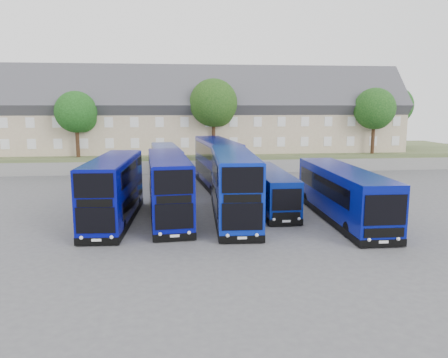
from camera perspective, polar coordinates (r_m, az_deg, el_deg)
ground at (r=28.70m, az=-1.15°, el=-6.54°), size 120.00×120.00×0.00m
retaining_wall at (r=52.03m, az=-3.41°, el=1.58°), size 70.00×0.40×1.50m
earth_bank at (r=61.91m, az=-3.85°, el=3.08°), size 80.00×20.00×2.00m
terrace_row at (r=57.53m, az=-3.75°, el=8.18°), size 54.00×10.40×11.20m
dd_front_left at (r=30.93m, az=-14.22°, el=-1.54°), size 3.07×11.19×4.40m
dd_front_mid at (r=31.02m, az=-7.25°, el=-1.22°), size 3.44×11.41×4.47m
dd_front_right at (r=30.74m, az=1.25°, el=-1.02°), size 3.20×11.95×4.71m
dd_rear_left at (r=42.60m, az=-7.54°, el=1.42°), size 3.37×10.38×4.05m
dd_rear_right at (r=42.63m, az=-0.89°, el=1.91°), size 3.85×11.91×4.65m
coach_east_a at (r=34.26m, az=5.98°, el=-1.42°), size 2.31×10.96×2.99m
coach_east_b at (r=31.84m, az=15.23°, el=-2.00°), size 2.91×13.19×3.60m
tree_west at (r=53.82m, az=-18.59°, el=8.10°), size 4.80×4.80×7.65m
tree_mid at (r=53.26m, az=-1.23°, el=9.67°), size 5.76×5.76×9.18m
tree_east at (r=57.99m, az=19.15°, el=8.48°), size 5.12×5.12×8.16m
tree_far at (r=66.91m, az=21.32°, el=8.72°), size 5.44×5.44×8.67m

